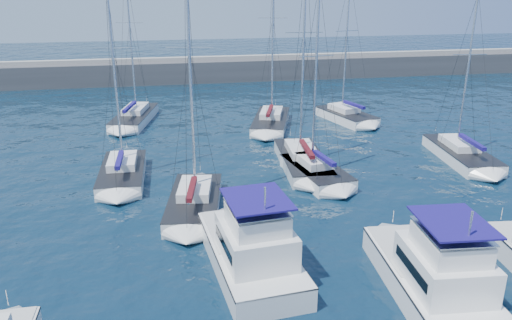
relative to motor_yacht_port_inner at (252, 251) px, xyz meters
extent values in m
plane|color=black|center=(3.37, 0.41, -1.13)|extent=(220.00, 220.00, 0.00)
cube|color=#424244|center=(3.37, 52.41, -0.13)|extent=(160.00, 6.00, 4.00)
cube|color=gray|center=(3.37, 52.41, 2.07)|extent=(160.00, 1.20, 0.50)
cube|color=silver|center=(-0.04, 0.41, -0.73)|extent=(4.39, 9.02, 1.60)
cube|color=#262628|center=(-0.04, 0.41, 0.02)|extent=(4.46, 9.03, 0.08)
cube|color=silver|center=(0.06, -0.65, 0.87)|extent=(3.42, 4.31, 1.60)
cube|color=black|center=(0.06, -0.65, 0.95)|extent=(3.40, 3.51, 0.45)
cube|color=silver|center=(0.08, -0.85, 2.12)|extent=(2.70, 3.04, 0.90)
cube|color=navy|center=(0.08, -0.85, 3.12)|extent=(3.04, 3.48, 0.08)
cube|color=white|center=(7.61, -3.37, -0.73)|extent=(4.24, 9.09, 1.60)
cube|color=#262628|center=(7.61, -3.37, 0.02)|extent=(4.31, 9.09, 0.08)
cube|color=white|center=(7.51, -4.45, 0.87)|extent=(3.30, 4.33, 1.60)
cube|color=black|center=(7.51, -4.45, 0.95)|extent=(3.29, 3.52, 0.45)
cube|color=white|center=(7.49, -4.64, 2.12)|extent=(2.60, 3.06, 0.90)
cube|color=navy|center=(7.49, -4.64, 3.12)|extent=(2.93, 3.49, 0.08)
cube|color=white|center=(-6.93, 13.78, -0.83)|extent=(3.19, 7.79, 1.30)
cube|color=#262628|center=(-6.93, 13.78, -0.20)|extent=(3.25, 7.79, 0.06)
cube|color=white|center=(-6.92, 14.26, 0.12)|extent=(2.03, 3.42, 0.55)
cylinder|color=silver|center=(-6.91, 14.55, 6.85)|extent=(0.18, 0.18, 13.07)
cylinder|color=silver|center=(-6.96, 12.62, 0.67)|extent=(0.21, 3.86, 0.12)
cube|color=navy|center=(-6.96, 12.52, 0.82)|extent=(0.43, 3.48, 0.28)
cube|color=silver|center=(-2.23, 7.62, -0.83)|extent=(4.24, 8.08, 1.30)
cube|color=#262628|center=(-2.23, 7.62, -0.20)|extent=(4.30, 8.09, 0.06)
cube|color=silver|center=(-2.14, 8.10, 0.12)|extent=(2.49, 3.64, 0.55)
cylinder|color=silver|center=(-2.10, 8.38, 7.38)|extent=(0.18, 0.18, 14.13)
cylinder|color=silver|center=(-2.42, 6.49, 0.67)|extent=(0.76, 3.81, 0.12)
cube|color=#4C0F15|center=(-2.43, 6.39, 0.82)|extent=(0.92, 3.47, 0.28)
cube|color=white|center=(6.85, 11.29, -0.83)|extent=(3.86, 7.18, 1.30)
cube|color=#262628|center=(6.85, 11.29, -0.20)|extent=(3.92, 7.19, 0.06)
cube|color=white|center=(6.78, 11.71, 0.12)|extent=(2.30, 3.23, 0.55)
cylinder|color=silver|center=(6.75, 11.97, 6.40)|extent=(0.18, 0.18, 12.16)
cylinder|color=silver|center=(7.00, 10.28, 0.67)|extent=(0.62, 3.40, 0.12)
cube|color=navy|center=(7.01, 10.18, 0.82)|extent=(0.79, 3.09, 0.28)
cube|color=silver|center=(6.56, 13.88, -0.83)|extent=(3.83, 9.19, 1.30)
cube|color=#262628|center=(6.56, 13.88, -0.20)|extent=(3.89, 9.19, 0.06)
cube|color=silver|center=(6.60, 14.44, 0.12)|extent=(2.33, 4.07, 0.55)
cylinder|color=silver|center=(6.63, 14.77, 7.51)|extent=(0.18, 0.18, 14.39)
cylinder|color=silver|center=(6.44, 12.54, 0.67)|extent=(0.49, 4.48, 0.12)
cube|color=#4C0F15|center=(6.44, 12.44, 0.82)|extent=(0.68, 4.05, 0.28)
cube|color=white|center=(19.53, 13.00, -0.83)|extent=(3.96, 8.77, 1.30)
cube|color=#262628|center=(19.53, 13.00, -0.20)|extent=(4.02, 8.77, 0.06)
cube|color=white|center=(19.59, 13.53, 0.12)|extent=(2.37, 3.91, 0.55)
cylinder|color=silver|center=(19.63, 13.85, 6.02)|extent=(0.18, 0.18, 11.40)
cylinder|color=silver|center=(19.38, 11.74, 0.67)|extent=(0.61, 4.22, 0.12)
cube|color=navy|center=(19.37, 11.64, 0.82)|extent=(0.79, 3.83, 0.28)
cube|color=white|center=(-6.65, 30.07, -0.83)|extent=(4.90, 9.74, 1.30)
cube|color=#262628|center=(-6.65, 30.07, -0.20)|extent=(4.96, 9.75, 0.06)
cube|color=white|center=(-6.53, 30.64, 0.12)|extent=(2.77, 4.40, 0.55)
cylinder|color=silver|center=(-6.45, 30.98, 7.29)|extent=(0.18, 0.18, 13.95)
cylinder|color=silver|center=(-6.94, 28.70, 0.67)|extent=(1.10, 4.58, 0.12)
cube|color=navy|center=(-6.96, 28.61, 0.82)|extent=(1.23, 4.17, 0.28)
cube|color=silver|center=(6.72, 25.77, -0.83)|extent=(5.69, 9.45, 1.30)
cube|color=#262628|center=(6.72, 25.77, -0.20)|extent=(5.75, 9.47, 0.06)
cube|color=silver|center=(6.89, 26.30, 0.12)|extent=(3.11, 4.33, 0.55)
cylinder|color=silver|center=(6.99, 26.62, 7.76)|extent=(0.18, 0.18, 14.89)
cylinder|color=silver|center=(6.31, 24.50, 0.67)|extent=(1.48, 4.29, 0.12)
cube|color=#4C0F15|center=(6.28, 24.40, 0.82)|extent=(1.56, 3.93, 0.28)
cube|color=white|center=(14.83, 26.35, -0.83)|extent=(4.79, 7.77, 1.30)
cube|color=#262628|center=(14.83, 26.35, -0.20)|extent=(4.85, 7.79, 0.06)
cube|color=white|center=(14.71, 26.78, 0.12)|extent=(2.71, 3.57, 0.55)
cylinder|color=silver|center=(14.64, 27.05, 6.63)|extent=(0.18, 0.18, 12.62)
cylinder|color=silver|center=(15.11, 25.30, 0.67)|extent=(1.07, 3.52, 0.12)
cube|color=navy|center=(15.14, 25.20, 0.82)|extent=(1.19, 3.23, 0.28)
camera|label=1|loc=(-3.89, -21.05, 12.24)|focal=35.00mm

